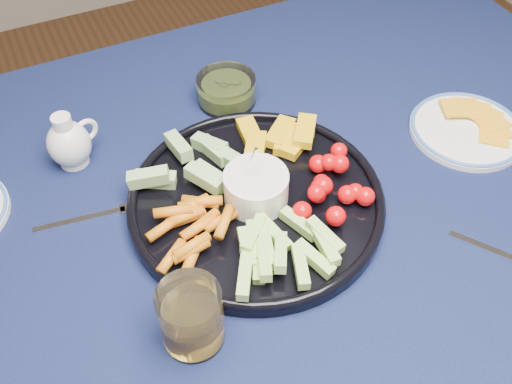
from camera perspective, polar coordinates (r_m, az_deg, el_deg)
name	(u,v)px	position (r m, az deg, el deg)	size (l,w,h in m)	color
dining_table	(211,268)	(0.92, -4.57, -7.56)	(1.67, 1.07, 0.75)	#492D18
crudite_platter	(254,196)	(0.86, -0.18, -0.43)	(0.39, 0.39, 0.12)	black
creamer_pitcher	(70,143)	(0.96, -18.15, 4.69)	(0.09, 0.07, 0.10)	white
pickle_bowl	(226,91)	(1.05, -2.97, 10.07)	(0.11, 0.11, 0.05)	silver
cheese_plate	(467,128)	(1.05, 20.37, 5.98)	(0.19, 0.19, 0.02)	white
juice_tumbler	(192,319)	(0.72, -6.46, -12.50)	(0.08, 0.08, 0.10)	silver
fork_left	(98,216)	(0.89, -15.48, -2.28)	(0.16, 0.04, 0.00)	white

